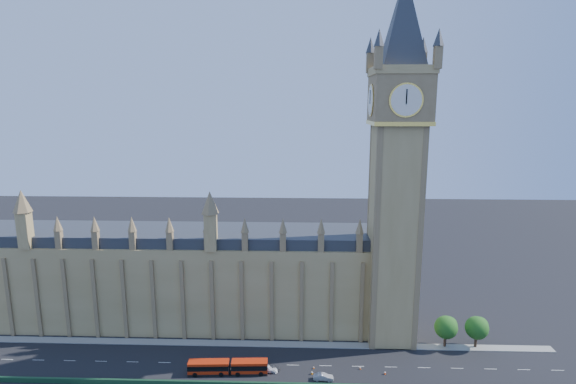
{
  "coord_description": "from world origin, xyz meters",
  "views": [
    {
      "loc": [
        14.25,
        -100.08,
        63.14
      ],
      "look_at": [
        10.44,
        10.0,
        41.48
      ],
      "focal_mm": 28.0,
      "sensor_mm": 36.0,
      "label": 1
    }
  ],
  "objects_px": {
    "red_bus": "(228,367)",
    "car_grey": "(272,367)",
    "car_white": "(268,369)",
    "car_silver": "(323,377)"
  },
  "relations": [
    {
      "from": "car_grey",
      "to": "car_silver",
      "type": "xyz_separation_m",
      "value": [
        12.34,
        -3.59,
        0.1
      ]
    },
    {
      "from": "car_silver",
      "to": "red_bus",
      "type": "bearing_deg",
      "value": 87.17
    },
    {
      "from": "red_bus",
      "to": "car_grey",
      "type": "xyz_separation_m",
      "value": [
        10.27,
        1.71,
        -1.02
      ]
    },
    {
      "from": "car_silver",
      "to": "car_white",
      "type": "height_order",
      "value": "car_silver"
    },
    {
      "from": "red_bus",
      "to": "car_grey",
      "type": "bearing_deg",
      "value": 6.38
    },
    {
      "from": "car_white",
      "to": "car_grey",
      "type": "bearing_deg",
      "value": -51.27
    },
    {
      "from": "car_silver",
      "to": "car_white",
      "type": "xyz_separation_m",
      "value": [
        -13.23,
        2.99,
        -0.05
      ]
    },
    {
      "from": "red_bus",
      "to": "car_silver",
      "type": "bearing_deg",
      "value": -7.83
    },
    {
      "from": "red_bus",
      "to": "car_white",
      "type": "bearing_deg",
      "value": 3.7
    },
    {
      "from": "car_grey",
      "to": "car_silver",
      "type": "distance_m",
      "value": 12.85
    }
  ]
}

